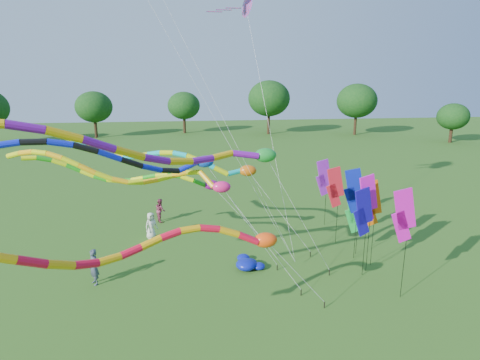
{
  "coord_description": "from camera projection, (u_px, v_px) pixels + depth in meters",
  "views": [
    {
      "loc": [
        -3.08,
        -14.83,
        9.7
      ],
      "look_at": [
        -0.41,
        4.24,
        4.8
      ],
      "focal_mm": 30.0,
      "sensor_mm": 36.0,
      "label": 1
    }
  ],
  "objects": [
    {
      "name": "ground",
      "position": [
        263.0,
        313.0,
        17.04
      ],
      "size": [
        160.0,
        160.0,
        0.0
      ],
      "primitive_type": "plane",
      "color": "#235516",
      "rests_on": "ground"
    },
    {
      "name": "tree_ring",
      "position": [
        381.0,
        184.0,
        16.4
      ],
      "size": [
        117.22,
        119.41,
        9.73
      ],
      "color": "#382314",
      "rests_on": "ground"
    },
    {
      "name": "tube_kite_red",
      "position": [
        171.0,
        245.0,
        13.07
      ],
      "size": [
        11.95,
        5.51,
        6.41
      ],
      "rotation": [
        0.0,
        0.0,
        0.38
      ],
      "color": "black",
      "rests_on": "ground"
    },
    {
      "name": "tube_kite_orange",
      "position": [
        146.0,
        175.0,
        17.18
      ],
      "size": [
        12.35,
        1.9,
        7.34
      ],
      "rotation": [
        0.0,
        0.0,
        -0.17
      ],
      "color": "black",
      "rests_on": "ground"
    },
    {
      "name": "tube_kite_purple",
      "position": [
        137.0,
        149.0,
        13.48
      ],
      "size": [
        16.37,
        7.26,
        9.36
      ],
      "rotation": [
        0.0,
        0.0,
        0.42
      ],
      "color": "black",
      "rests_on": "ground"
    },
    {
      "name": "tube_kite_blue",
      "position": [
        94.0,
        157.0,
        15.23
      ],
      "size": [
        14.87,
        4.96,
        8.36
      ],
      "rotation": [
        0.0,
        0.0,
        0.35
      ],
      "color": "black",
      "rests_on": "ground"
    },
    {
      "name": "tube_kite_cyan",
      "position": [
        179.0,
        160.0,
        21.25
      ],
      "size": [
        13.29,
        2.79,
        7.33
      ],
      "rotation": [
        0.0,
        0.0,
        -0.16
      ],
      "color": "black",
      "rests_on": "ground"
    },
    {
      "name": "tube_kite_green",
      "position": [
        147.0,
        177.0,
        21.4
      ],
      "size": [
        12.51,
        1.14,
        6.46
      ],
      "rotation": [
        0.0,
        0.0,
        0.03
      ],
      "color": "black",
      "rests_on": "ground"
    },
    {
      "name": "delta_kite_high_c",
      "position": [
        245.0,
        5.0,
        22.79
      ],
      "size": [
        4.12,
        6.27,
        14.75
      ],
      "rotation": [
        0.0,
        0.0,
        0.29
      ],
      "color": "black",
      "rests_on": "ground"
    },
    {
      "name": "banner_pole_orange",
      "position": [
        371.0,
        203.0,
        20.61
      ],
      "size": [
        1.16,
        0.18,
        4.72
      ],
      "rotation": [
        0.0,
        0.0,
        -0.08
      ],
      "color": "black",
      "rests_on": "ground"
    },
    {
      "name": "banner_pole_red",
      "position": [
        335.0,
        187.0,
        23.52
      ],
      "size": [
        1.16,
        0.16,
        4.74
      ],
      "rotation": [
        0.0,
        0.0,
        0.07
      ],
      "color": "black",
      "rests_on": "ground"
    },
    {
      "name": "banner_pole_magenta_a",
      "position": [
        404.0,
        216.0,
        17.32
      ],
      "size": [
        1.16,
        0.12,
        5.2
      ],
      "rotation": [
        0.0,
        0.0,
        -0.04
      ],
      "color": "black",
      "rests_on": "ground"
    },
    {
      "name": "banner_pole_magenta_b",
      "position": [
        368.0,
        199.0,
        19.71
      ],
      "size": [
        1.15,
        0.31,
        5.2
      ],
      "rotation": [
        0.0,
        0.0,
        0.2
      ],
      "color": "black",
      "rests_on": "ground"
    },
    {
      "name": "banner_pole_violet",
      "position": [
        324.0,
        178.0,
        26.41
      ],
      "size": [
        1.16,
        0.24,
        4.6
      ],
      "rotation": [
        0.0,
        0.0,
        0.14
      ],
      "color": "black",
      "rests_on": "ground"
    },
    {
      "name": "banner_pole_blue_a",
      "position": [
        363.0,
        212.0,
        19.45
      ],
      "size": [
        1.15,
        0.34,
        4.65
      ],
      "rotation": [
        0.0,
        0.0,
        0.23
      ],
      "color": "black",
      "rests_on": "ground"
    },
    {
      "name": "banner_pole_green",
      "position": [
        354.0,
        212.0,
        22.17
      ],
      "size": [
        1.16,
        0.14,
        3.79
      ],
      "rotation": [
        0.0,
        0.0,
        -0.05
      ],
      "color": "black",
      "rests_on": "ground"
    },
    {
      "name": "banner_pole_blue_b",
      "position": [
        354.0,
        191.0,
        21.38
      ],
      "size": [
        1.15,
        0.31,
        5.12
      ],
      "rotation": [
        0.0,
        0.0,
        -0.2
      ],
      "color": "black",
      "rests_on": "ground"
    },
    {
      "name": "blue_nylon_heap",
      "position": [
        247.0,
        260.0,
        21.49
      ],
      "size": [
        1.91,
        1.36,
        0.54
      ],
      "color": "#0C189C",
      "rests_on": "ground"
    },
    {
      "name": "person_a",
      "position": [
        151.0,
        226.0,
        24.81
      ],
      "size": [
        0.98,
        0.93,
        1.68
      ],
      "primitive_type": "imported",
      "rotation": [
        0.0,
        0.0,
        0.66
      ],
      "color": "silver",
      "rests_on": "ground"
    },
    {
      "name": "person_b",
      "position": [
        94.0,
        267.0,
        19.24
      ],
      "size": [
        0.71,
        0.78,
        1.79
      ],
      "primitive_type": "imported",
      "rotation": [
        0.0,
        0.0,
        -0.99
      ],
      "color": "#3C4455",
      "rests_on": "ground"
    },
    {
      "name": "person_c",
      "position": [
        160.0,
        210.0,
        27.79
      ],
      "size": [
        0.86,
        0.96,
        1.63
      ],
      "primitive_type": "imported",
      "rotation": [
        0.0,
        0.0,
        1.93
      ],
      "color": "#8B324B",
      "rests_on": "ground"
    }
  ]
}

